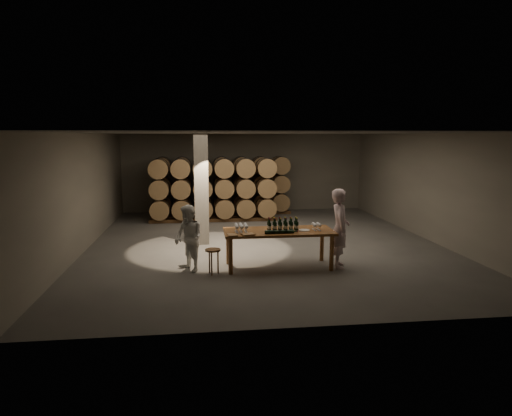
{
  "coord_description": "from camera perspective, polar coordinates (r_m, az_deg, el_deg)",
  "views": [
    {
      "loc": [
        -1.84,
        -12.96,
        3.12
      ],
      "look_at": [
        -0.28,
        -0.32,
        1.1
      ],
      "focal_mm": 32.0,
      "sensor_mm": 36.0,
      "label": 1
    }
  ],
  "objects": [
    {
      "name": "person_man",
      "position": [
        11.01,
        10.44,
        -2.52
      ],
      "size": [
        0.58,
        0.77,
        1.9
      ],
      "primitive_type": "imported",
      "rotation": [
        0.0,
        0.0,
        1.37
      ],
      "color": "beige",
      "rests_on": "ground"
    },
    {
      "name": "notebook_near",
      "position": [
        10.34,
        -1.02,
        -3.31
      ],
      "size": [
        0.32,
        0.28,
        0.03
      ],
      "primitive_type": "cube",
      "rotation": [
        0.0,
        0.0,
        0.24
      ],
      "color": "brown",
      "rests_on": "tasting_table"
    },
    {
      "name": "lying_bottles",
      "position": [
        10.49,
        3.0,
        -2.99
      ],
      "size": [
        0.78,
        0.08,
        0.08
      ],
      "color": "black",
      "rests_on": "tasting_table"
    },
    {
      "name": "stool",
      "position": [
        10.44,
        -5.41,
        -5.71
      ],
      "size": [
        0.35,
        0.35,
        0.58
      ],
      "rotation": [
        0.0,
        0.0,
        -0.3
      ],
      "color": "brown",
      "rests_on": "ground"
    },
    {
      "name": "pen",
      "position": [
        10.37,
        -0.43,
        -3.33
      ],
      "size": [
        0.15,
        0.05,
        0.01
      ],
      "primitive_type": "cylinder",
      "rotation": [
        0.0,
        1.57,
        0.26
      ],
      "color": "black",
      "rests_on": "tasting_table"
    },
    {
      "name": "glass_cluster_right",
      "position": [
        10.98,
        7.56,
        -2.1
      ],
      "size": [
        0.19,
        0.3,
        0.17
      ],
      "color": "silver",
      "rests_on": "tasting_table"
    },
    {
      "name": "notebook_corner",
      "position": [
        10.31,
        -2.96,
        -3.37
      ],
      "size": [
        0.23,
        0.28,
        0.02
      ],
      "primitive_type": "cube",
      "rotation": [
        0.0,
        0.0,
        0.06
      ],
      "color": "brown",
      "rests_on": "tasting_table"
    },
    {
      "name": "tasting_table",
      "position": [
        10.88,
        2.86,
        -3.34
      ],
      "size": [
        2.6,
        1.1,
        0.9
      ],
      "color": "brown",
      "rests_on": "ground"
    },
    {
      "name": "glass_cluster_left",
      "position": [
        10.68,
        -1.87,
        -2.28
      ],
      "size": [
        0.31,
        0.42,
        0.18
      ],
      "color": "silver",
      "rests_on": "tasting_table"
    },
    {
      "name": "bottle_cluster",
      "position": [
        10.81,
        3.37,
        -2.25
      ],
      "size": [
        0.73,
        0.23,
        0.32
      ],
      "color": "black",
      "rests_on": "tasting_table"
    },
    {
      "name": "barrel_stack_front",
      "position": [
        16.88,
        -5.34,
        2.42
      ],
      "size": [
        4.7,
        0.95,
        2.31
      ],
      "color": "brown",
      "rests_on": "ground"
    },
    {
      "name": "barrel_stack_back",
      "position": [
        18.29,
        -4.25,
        2.94
      ],
      "size": [
        5.48,
        0.95,
        2.31
      ],
      "color": "brown",
      "rests_on": "ground"
    },
    {
      "name": "plate",
      "position": [
        10.88,
        6.06,
        -2.78
      ],
      "size": [
        0.26,
        0.26,
        0.01
      ],
      "primitive_type": "cylinder",
      "color": "silver",
      "rests_on": "tasting_table"
    },
    {
      "name": "room",
      "position": [
        13.25,
        -6.84,
        2.36
      ],
      "size": [
        12.0,
        12.0,
        12.0
      ],
      "color": "#514F4C",
      "rests_on": "ground"
    },
    {
      "name": "person_woman",
      "position": [
        10.67,
        -8.42,
        -3.78
      ],
      "size": [
        0.91,
        0.95,
        1.55
      ],
      "primitive_type": "imported",
      "rotation": [
        0.0,
        0.0,
        -0.98
      ],
      "color": "white",
      "rests_on": "ground"
    }
  ]
}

